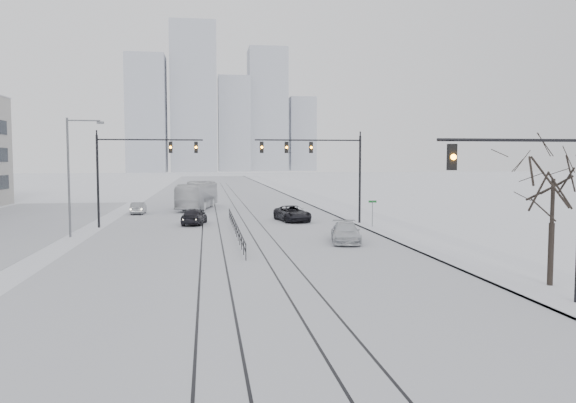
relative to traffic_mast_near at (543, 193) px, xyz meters
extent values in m
plane|color=white|center=(-10.79, -6.00, -4.56)|extent=(500.00, 500.00, 0.00)
cube|color=silver|center=(-10.79, 54.00, -4.55)|extent=(22.00, 260.00, 0.02)
cube|color=white|center=(2.71, 54.00, -4.48)|extent=(5.00, 260.00, 0.16)
cube|color=gray|center=(0.26, 54.00, -4.50)|extent=(0.10, 260.00, 0.12)
cube|color=black|center=(-13.39, 34.00, -4.54)|extent=(0.10, 180.00, 0.01)
cube|color=black|center=(-11.99, 34.00, -4.54)|extent=(0.10, 180.00, 0.01)
cube|color=black|center=(-9.59, 34.00, -4.54)|extent=(0.10, 180.00, 0.01)
cube|color=black|center=(-8.19, 34.00, -4.54)|extent=(0.10, 180.00, 0.01)
cube|color=#A8ADB8|center=(-40.79, 254.00, 22.94)|extent=(18.00, 18.00, 55.00)
cube|color=#A8ADB8|center=(-18.79, 262.00, 31.44)|extent=(22.00, 22.00, 72.00)
cube|color=#A8ADB8|center=(1.21, 270.00, 19.44)|extent=(16.00, 16.00, 48.00)
cube|color=#A8ADB8|center=(19.21, 278.00, 27.44)|extent=(20.00, 20.00, 64.00)
cube|color=#A8ADB8|center=(39.21, 286.00, 15.44)|extent=(14.00, 14.00, 40.00)
cylinder|color=black|center=(-1.39, 0.00, 2.04)|extent=(6.00, 0.12, 0.12)
cube|color=black|center=(-3.79, 0.00, 1.39)|extent=(0.32, 0.24, 1.00)
sphere|color=orange|center=(-3.79, -0.14, 1.39)|extent=(0.22, 0.22, 0.22)
cylinder|color=black|center=(0.71, 29.00, -0.56)|extent=(0.20, 0.20, 8.00)
cylinder|color=black|center=(-4.04, 29.00, 3.04)|extent=(9.50, 0.12, 0.12)
cube|color=black|center=(-8.19, 29.00, 2.39)|extent=(0.32, 0.24, 1.00)
sphere|color=orange|center=(-8.19, 28.86, 2.39)|extent=(0.22, 0.22, 0.22)
cube|color=black|center=(-5.99, 29.00, 2.39)|extent=(0.32, 0.24, 1.00)
sphere|color=orange|center=(-5.99, 28.86, 2.39)|extent=(0.22, 0.22, 0.22)
cube|color=black|center=(-3.79, 29.00, 2.39)|extent=(0.32, 0.24, 1.00)
sphere|color=orange|center=(-3.79, 28.86, 2.39)|extent=(0.22, 0.22, 0.22)
cylinder|color=black|center=(-22.29, 30.00, -0.56)|extent=(0.20, 0.20, 8.00)
cylinder|color=black|center=(-17.79, 30.00, 3.04)|extent=(9.00, 0.12, 0.12)
cube|color=black|center=(-13.89, 30.00, 2.39)|extent=(0.32, 0.24, 1.00)
sphere|color=orange|center=(-13.89, 29.86, 2.39)|extent=(0.22, 0.22, 0.22)
cube|color=black|center=(-16.09, 30.00, 2.39)|extent=(0.32, 0.24, 1.00)
sphere|color=orange|center=(-16.09, 29.86, 2.39)|extent=(0.22, 0.22, 0.22)
cylinder|color=#595B60|center=(-23.29, 24.00, -0.06)|extent=(0.16, 0.16, 9.00)
cylinder|color=#595B60|center=(-22.09, 24.00, 4.24)|extent=(2.40, 0.10, 0.10)
cube|color=#595B60|center=(-20.89, 24.00, 4.09)|extent=(0.50, 0.25, 0.18)
cylinder|color=black|center=(2.41, 3.00, -3.06)|extent=(0.26, 0.26, 3.00)
cylinder|color=black|center=(2.41, 3.00, -0.81)|extent=(0.18, 0.18, 2.50)
cube|color=black|center=(-10.79, 24.00, -3.61)|extent=(0.06, 24.00, 0.06)
cube|color=black|center=(-10.79, 24.00, -4.01)|extent=(0.06, 24.00, 0.06)
cylinder|color=#595B60|center=(1.01, 26.00, -3.36)|extent=(0.06, 0.06, 2.40)
cube|color=#0C4C19|center=(1.01, 26.00, -2.26)|extent=(0.70, 0.04, 0.18)
imported|color=black|center=(-14.14, 30.93, -3.79)|extent=(2.55, 4.77, 1.54)
imported|color=gray|center=(-20.34, 41.99, -3.92)|extent=(1.37, 3.89, 1.28)
imported|color=black|center=(-4.94, 32.37, -3.82)|extent=(3.33, 5.67, 1.48)
imported|color=silver|center=(-3.31, 18.15, -3.86)|extent=(2.84, 5.15, 1.41)
imported|color=black|center=(-5.16, 33.52, -3.95)|extent=(1.61, 3.66, 1.23)
imported|color=silver|center=(-14.09, 47.31, -2.94)|extent=(4.93, 11.92, 3.23)
camera|label=1|loc=(-13.00, -20.17, 1.27)|focal=35.00mm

